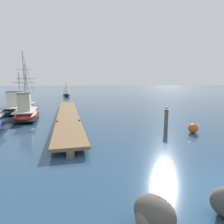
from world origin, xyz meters
TOP-DOWN VIEW (x-y plane):
  - floating_dock at (-4.56, 14.22)m, footprint 1.81×20.33m
  - fishing_boat_1 at (-9.91, 19.24)m, footprint 3.09×8.98m
  - fishing_boat_3 at (-8.20, 14.14)m, footprint 2.24×6.18m
  - mooring_piling at (1.98, 7.72)m, footprint 0.30×0.30m
  - perched_seagull at (1.98, 7.72)m, footprint 0.30×0.31m
  - shore_rock_far_edge at (-2.81, -0.35)m, footprint 1.20×1.27m
  - mooring_buoy at (3.34, 6.63)m, footprint 0.63×0.63m
  - distant_sailboat at (-4.63, 42.65)m, footprint 2.56×3.57m

SIDE VIEW (x-z plane):
  - mooring_buoy at x=3.34m, z-range -0.04..0.66m
  - shore_rock_far_edge at x=-2.81m, z-range -0.04..0.70m
  - floating_dock at x=-4.56m, z-range 0.10..0.63m
  - fishing_boat_1 at x=-9.91m, z-range -2.88..4.10m
  - fishing_boat_3 at x=-8.20m, z-range -1.85..3.16m
  - mooring_piling at x=1.98m, z-range 0.04..1.47m
  - distant_sailboat at x=-4.63m, z-range -0.23..3.38m
  - perched_seagull at x=1.98m, z-range 1.45..1.71m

